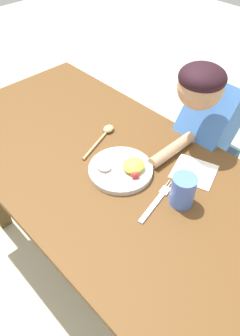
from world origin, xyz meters
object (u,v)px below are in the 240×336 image
at_px(fork, 157,201).
at_px(person, 202,160).
at_px(plate, 122,169).
at_px(drinking_cup, 183,191).
at_px(spoon, 105,134).

relative_size(fork, person, 0.19).
xyz_separation_m(fork, person, (-0.12, 0.46, -0.19)).
xyz_separation_m(plate, drinking_cup, (0.23, 0.04, 0.04)).
bearing_deg(drinking_cup, fork, -132.44).
bearing_deg(plate, person, 82.44).
height_order(fork, person, person).
bearing_deg(spoon, person, -55.40).
bearing_deg(plate, spoon, 155.31).
relative_size(fork, drinking_cup, 1.90).
bearing_deg(spoon, fork, -125.50).
xyz_separation_m(plate, spoon, (-0.19, 0.09, -0.01)).
height_order(plate, spoon, plate).
bearing_deg(plate, fork, -4.81).
xyz_separation_m(fork, spoon, (-0.37, 0.10, 0.01)).
bearing_deg(person, fork, 104.12).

